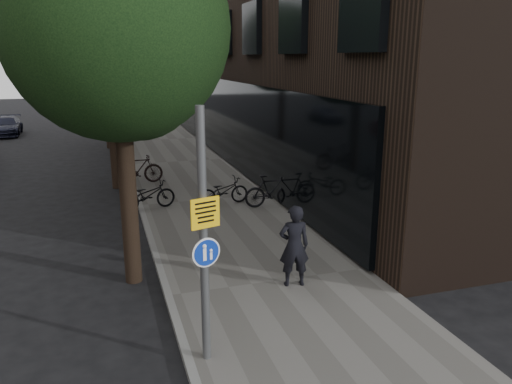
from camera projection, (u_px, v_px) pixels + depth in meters
name	position (u px, v px, depth m)	size (l,w,h in m)	color
ground	(331.00, 381.00, 7.58)	(120.00, 120.00, 0.00)	black
sidewalk	(208.00, 201.00, 16.85)	(4.50, 60.00, 0.12)	#5D5A56
curb_edge	(140.00, 207.00, 16.19)	(0.15, 60.00, 0.13)	slate
street_tree_near	(121.00, 39.00, 9.79)	(4.40, 4.40, 7.50)	black
street_tree_mid	(109.00, 47.00, 17.62)	(5.00, 5.00, 7.80)	black
street_tree_far	(104.00, 50.00, 25.91)	(5.00, 5.00, 7.80)	black
signpost	(204.00, 239.00, 7.44)	(0.45, 0.15, 3.99)	#595B5E
pedestrian	(294.00, 246.00, 10.29)	(0.64, 0.42, 1.74)	black
parked_bike_facade_near	(223.00, 191.00, 16.14)	(0.59, 1.70, 0.89)	black
parked_bike_facade_far	(271.00, 191.00, 15.90)	(0.49, 1.73, 1.04)	black
parked_bike_curb_near	(148.00, 195.00, 15.58)	(0.62, 1.79, 0.94)	black
parked_bike_curb_far	(138.00, 169.00, 18.81)	(0.52, 1.84, 1.10)	black
parked_car_far	(7.00, 126.00, 31.33)	(1.61, 3.96, 1.15)	black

